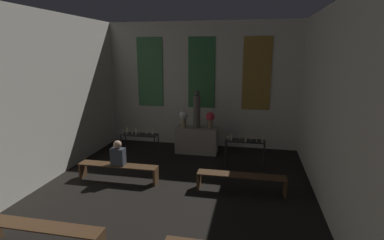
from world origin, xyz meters
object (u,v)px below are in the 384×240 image
candle_rack_left (139,138)px  candle_rack_right (245,144)px  flower_vase_left (184,117)px  pew_back_right (241,179)px  altar (197,140)px  statue (197,110)px  flower_vase_right (210,118)px  pew_back_left (118,169)px  person_seated (118,154)px  pew_second_left (44,232)px

candle_rack_left → candle_rack_right: 3.38m
flower_vase_left → pew_back_right: flower_vase_left is taller
flower_vase_left → candle_rack_left: bearing=-139.7°
altar → candle_rack_right: (1.68, -1.05, 0.28)m
statue → candle_rack_left: size_ratio=1.08×
flower_vase_right → candle_rack_right: bearing=-40.7°
altar → pew_back_left: (-1.66, -2.74, -0.11)m
flower_vase_left → flower_vase_right: 0.93m
flower_vase_right → pew_back_left: size_ratio=0.26×
flower_vase_right → pew_back_left: 3.58m
flower_vase_left → altar: bearing=0.0°
altar → person_seated: bearing=-120.8°
candle_rack_right → candle_rack_left: bearing=179.9°
candle_rack_left → pew_second_left: candle_rack_left is taller
flower_vase_right → flower_vase_left: bearing=180.0°
flower_vase_right → pew_back_right: size_ratio=0.26×
altar → flower_vase_right: flower_vase_right is taller
altar → person_seated: person_seated is taller
candle_rack_left → flower_vase_right: bearing=25.8°
flower_vase_left → candle_rack_right: (2.15, -1.05, -0.51)m
candle_rack_left → person_seated: bearing=-87.9°
candle_rack_right → person_seated: person_seated is taller
person_seated → pew_second_left: bearing=-90.4°
flower_vase_right → person_seated: (-2.10, -2.74, -0.48)m
candle_rack_right → person_seated: 3.72m
person_seated → candle_rack_left: bearing=92.1°
altar → pew_back_right: bearing=-58.8°
flower_vase_left → candle_rack_right: bearing=-26.0°
pew_second_left → pew_back_left: size_ratio=1.00×
pew_second_left → pew_back_left: 2.98m
flower_vase_left → person_seated: 3.01m
statue → candle_rack_right: 2.13m
candle_rack_left → pew_second_left: (0.04, -4.67, -0.39)m
flower_vase_left → candle_rack_right: 2.44m
flower_vase_left → pew_second_left: 5.91m
statue → flower_vase_right: bearing=0.0°
candle_rack_right → pew_back_right: bearing=-90.9°
pew_second_left → flower_vase_left: bearing=78.2°
altar → flower_vase_right: 0.92m
pew_second_left → person_seated: 3.01m
candle_rack_right → pew_back_right: 1.73m
candle_rack_left → pew_second_left: 4.69m
candle_rack_left → candle_rack_right: candle_rack_right is taller
altar → flower_vase_left: flower_vase_left is taller
pew_second_left → candle_rack_left: bearing=90.5°
flower_vase_left → flower_vase_right: same height
flower_vase_left → candle_rack_left: flower_vase_left is taller
pew_second_left → person_seated: size_ratio=3.22×
flower_vase_left → pew_back_right: bearing=-52.3°
flower_vase_left → pew_back_right: 3.58m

